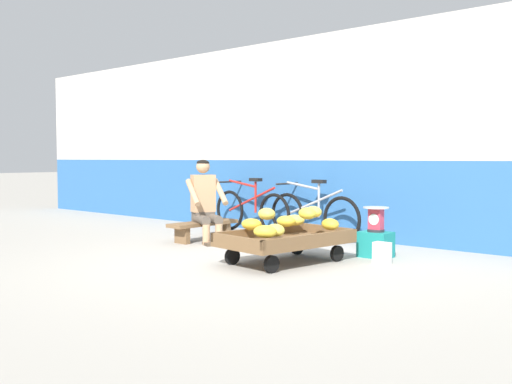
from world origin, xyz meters
The scene contains 11 objects.
ground_plane centered at (0.00, 0.00, 0.00)m, with size 80.00×80.00×0.00m, color #A39E93.
back_wall centered at (0.00, 2.72, 1.49)m, with size 16.00×0.30×2.98m.
banana_cart centered at (0.30, 0.50, 0.24)m, with size 1.02×1.54×0.36m.
banana_pile centered at (0.33, 0.51, 0.47)m, with size 0.95×1.32×0.26m.
low_bench centered at (-1.66, 1.12, 0.20)m, with size 0.34×1.11×0.27m.
vendor_seated centered at (-1.58, 1.08, 0.57)m, with size 0.74×0.63×1.14m.
plastic_crate centered at (0.87, 1.49, 0.15)m, with size 0.36×0.28×0.30m.
weighing_scale centered at (0.87, 1.49, 0.45)m, with size 0.30×0.30×0.29m.
bicycle_near_left centered at (-1.74, 2.23, 0.35)m, with size 1.66×0.48×0.86m.
bicycle_far_left centered at (-0.61, 2.30, 0.35)m, with size 1.66×0.48×0.86m.
shopping_bag centered at (1.14, 1.15, 0.12)m, with size 0.18×0.12×0.24m, color silver.
Camera 1 is at (4.26, -4.56, 1.17)m, focal length 40.94 mm.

